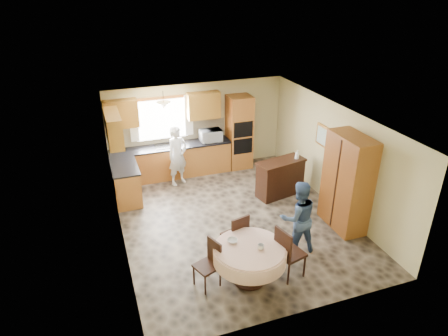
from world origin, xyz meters
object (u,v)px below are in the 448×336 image
object	(u,v)px
chair_left	(210,261)
person_dining	(298,217)
sideboard	(280,179)
oven_tower	(239,132)
dining_table	(250,255)
person_sink	(178,156)
chair_right	(287,251)
cupboard	(347,183)
chair_back	(237,234)

from	to	relation	value
chair_left	person_dining	distance (m)	2.01
sideboard	oven_tower	bearing A→B (deg)	88.45
oven_tower	dining_table	xyz separation A→B (m)	(-1.61, -4.68, -0.47)
person_sink	chair_right	bearing A→B (deg)	-101.34
cupboard	chair_left	xyz separation A→B (m)	(-3.37, -0.84, -0.57)
sideboard	chair_left	distance (m)	3.70
dining_table	chair_back	world-z (taller)	chair_back
chair_left	dining_table	bearing A→B (deg)	56.02
chair_left	chair_back	size ratio (longest dim) A/B	0.93
cupboard	chair_back	xyz separation A→B (m)	(-2.64, -0.28, -0.54)
chair_right	person_sink	size ratio (longest dim) A/B	0.65
sideboard	person_dining	bearing A→B (deg)	-120.33
sideboard	cupboard	world-z (taller)	cupboard
sideboard	cupboard	bearing A→B (deg)	-79.88
chair_left	oven_tower	bearing A→B (deg)	132.21
sideboard	chair_right	xyz separation A→B (m)	(-1.29, -2.84, 0.14)
sideboard	dining_table	distance (m)	3.37
oven_tower	person_sink	bearing A→B (deg)	-166.14
chair_back	chair_right	bearing A→B (deg)	113.76
chair_right	cupboard	bearing A→B (deg)	-74.72
oven_tower	chair_back	size ratio (longest dim) A/B	2.16
chair_back	person_dining	bearing A→B (deg)	157.39
chair_left	person_sink	size ratio (longest dim) A/B	0.56
oven_tower	sideboard	distance (m)	2.08
person_sink	cupboard	bearing A→B (deg)	-71.28
person_dining	chair_right	bearing A→B (deg)	53.66
sideboard	cupboard	distance (m)	1.96
sideboard	person_dining	distance (m)	2.32
chair_back	person_sink	size ratio (longest dim) A/B	0.61
oven_tower	sideboard	bearing A→B (deg)	-79.37
person_sink	person_dining	size ratio (longest dim) A/B	1.04
chair_right	person_dining	xyz separation A→B (m)	(0.57, 0.66, 0.19)
dining_table	person_dining	xyz separation A→B (m)	(1.26, 0.54, 0.19)
person_dining	dining_table	bearing A→B (deg)	27.81
cupboard	dining_table	xyz separation A→B (m)	(-2.68, -1.01, -0.49)
person_sink	person_dining	bearing A→B (deg)	-91.16
chair_left	person_dining	xyz separation A→B (m)	(1.95, 0.38, 0.28)
oven_tower	person_dining	distance (m)	4.16
person_sink	person_dining	distance (m)	3.98
oven_tower	person_dining	size ratio (longest dim) A/B	1.36
cupboard	person_sink	distance (m)	4.39
chair_right	chair_left	bearing A→B (deg)	64.32
oven_tower	cupboard	world-z (taller)	cupboard
chair_right	person_dining	distance (m)	0.89
chair_left	chair_right	xyz separation A→B (m)	(1.39, -0.28, 0.08)
dining_table	chair_left	xyz separation A→B (m)	(-0.70, 0.16, -0.08)
cupboard	chair_left	size ratio (longest dim) A/B	2.36
oven_tower	person_dining	xyz separation A→B (m)	(-0.35, -4.13, -0.28)
dining_table	sideboard	bearing A→B (deg)	54.11
person_sink	person_dining	xyz separation A→B (m)	(1.58, -3.66, -0.03)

